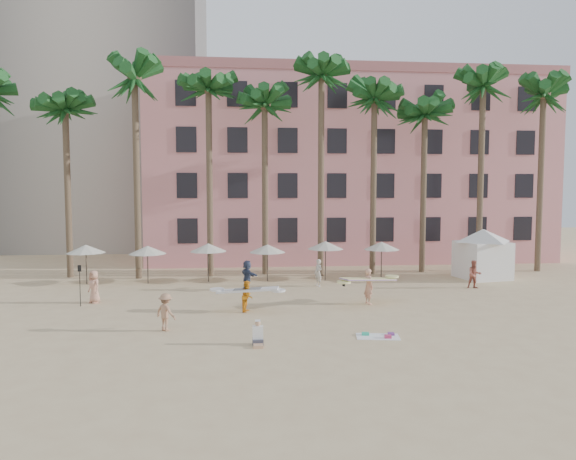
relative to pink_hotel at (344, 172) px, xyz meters
The scene contains 12 objects.
ground 28.09m from the pink_hotel, 105.07° to the right, with size 120.00×120.00×0.00m, color #D1B789.
pink_hotel is the anchor object (origin of this frame).
grey_tower 32.53m from the pink_hotel, 154.36° to the left, with size 22.00×18.00×50.00m, color #A89E8E.
palm_row 13.71m from the pink_hotel, 120.56° to the right, with size 44.40×5.40×16.30m.
umbrella_row 17.73m from the pink_hotel, 126.53° to the right, with size 22.50×2.70×2.73m.
cabana 16.64m from the pink_hotel, 62.52° to the right, with size 5.20×5.20×3.50m.
beach_towel 28.82m from the pink_hotel, 98.35° to the right, with size 1.93×1.27×0.14m.
carrier_yellow 22.44m from the pink_hotel, 97.77° to the right, with size 3.39×2.18×1.96m.
carrier_white 25.26m from the pink_hotel, 113.07° to the right, with size 3.23×1.28×1.59m.
beachgoers 21.98m from the pink_hotel, 113.99° to the right, with size 23.79×10.80×1.87m.
paddle 28.16m from the pink_hotel, 132.18° to the right, with size 0.18×0.04×2.23m.
seated_man 30.52m from the pink_hotel, 108.08° to the right, with size 0.44×0.76×0.99m.
Camera 1 is at (-2.86, -22.25, 6.15)m, focal length 32.00 mm.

